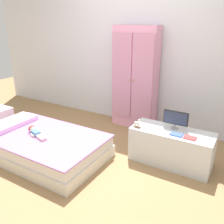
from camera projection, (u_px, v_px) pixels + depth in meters
ground_plane at (82, 163)px, 3.09m from camera, size 10.00×10.00×0.02m
back_wall at (138, 44)px, 3.87m from camera, size 6.40×0.05×2.70m
bed at (44, 145)px, 3.19m from camera, size 1.62×0.99×0.30m
pillow at (11, 123)px, 3.42m from camera, size 0.32×0.71×0.07m
doll at (35, 131)px, 3.16m from camera, size 0.39×0.19×0.10m
wardrobe at (135, 79)px, 3.89m from camera, size 0.72×0.29×1.64m
tv_stand at (171, 147)px, 3.00m from camera, size 0.99×0.41×0.44m
tv_monitor at (176, 119)px, 2.93m from camera, size 0.30×0.10×0.23m
rocking_horse_toy at (138, 123)px, 3.00m from camera, size 0.09×0.04×0.11m
book_blue at (176, 135)px, 2.81m from camera, size 0.15×0.09×0.01m
book_red at (190, 138)px, 2.74m from camera, size 0.14×0.11×0.01m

